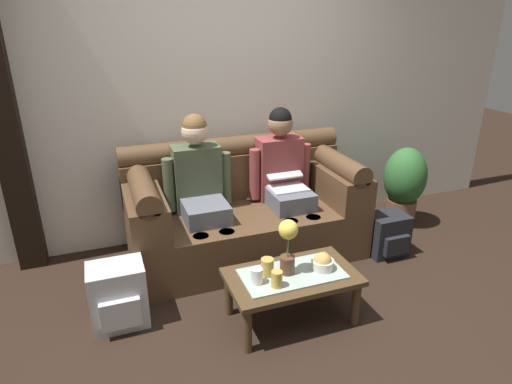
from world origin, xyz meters
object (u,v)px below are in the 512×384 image
object	(u,v)px
coffee_table	(292,281)
cup_near_right	(257,276)
person_left	(200,186)
snack_bowl	(323,263)
cup_near_left	(267,267)
couch	(243,211)
flower_vase	(288,242)
cup_far_center	(277,279)
potted_plant	(404,183)
person_right	(284,175)
backpack_right	(387,235)
backpack_left	(118,296)

from	to	relation	value
coffee_table	cup_near_right	xyz separation A→B (m)	(-0.26, -0.03, 0.11)
person_left	snack_bowl	world-z (taller)	person_left
cup_near_left	cup_near_right	distance (m)	0.12
couch	cup_near_right	bearing A→B (deg)	-104.17
flower_vase	cup_far_center	distance (m)	0.24
cup_near_right	potted_plant	size ratio (longest dim) A/B	0.13
person_right	cup_near_right	distance (m)	1.22
couch	cup_far_center	distance (m)	1.11
snack_bowl	cup_near_right	distance (m)	0.47
person_left	cup_far_center	xyz separation A→B (m)	(0.21, -1.10, -0.24)
flower_vase	cup_far_center	bearing A→B (deg)	-135.84
coffee_table	person_right	bearing A→B (deg)	69.88
flower_vase	backpack_right	xyz separation A→B (m)	(1.17, 0.50, -0.41)
cup_near_left	potted_plant	xyz separation A→B (m)	(1.77, 0.92, 0.01)
flower_vase	cup_near_left	size ratio (longest dim) A/B	3.27
cup_near_right	backpack_right	size ratio (longest dim) A/B	0.29
coffee_table	snack_bowl	distance (m)	0.24
couch	cup_near_right	world-z (taller)	couch
cup_near_right	backpack_left	distance (m)	0.93
flower_vase	potted_plant	bearing A→B (deg)	29.79
person_right	flower_vase	distance (m)	1.05
person_left	person_right	distance (m)	0.73
backpack_right	couch	bearing A→B (deg)	157.45
person_left	coffee_table	distance (m)	1.12
person_right	snack_bowl	bearing A→B (deg)	-98.56
snack_bowl	backpack_left	distance (m)	1.37
person_left	potted_plant	distance (m)	1.99
person_right	backpack_left	bearing A→B (deg)	-156.11
backpack_left	potted_plant	xyz separation A→B (m)	(2.70, 0.61, 0.21)
snack_bowl	cup_near_left	distance (m)	0.38
person_left	coffee_table	bearing A→B (deg)	-69.89
person_left	snack_bowl	distance (m)	1.19
snack_bowl	backpack_left	world-z (taller)	snack_bowl
couch	backpack_right	size ratio (longest dim) A/B	5.30
person_left	backpack_right	world-z (taller)	person_left
snack_bowl	coffee_table	bearing A→B (deg)	175.13
couch	snack_bowl	bearing A→B (deg)	-78.20
couch	backpack_left	xyz separation A→B (m)	(-1.09, -0.65, -0.16)
person_left	cup_near_right	bearing A→B (deg)	-84.07
snack_bowl	person_left	bearing A→B (deg)	119.63
cup_near_left	flower_vase	bearing A→B (deg)	-9.61
couch	flower_vase	xyz separation A→B (m)	(-0.03, -0.98, 0.21)
flower_vase	cup_near_right	xyz separation A→B (m)	(-0.23, -0.04, -0.17)
cup_near_left	snack_bowl	bearing A→B (deg)	-8.73
couch	snack_bowl	world-z (taller)	couch
person_left	backpack_right	size ratio (longest dim) A/B	3.37
coffee_table	cup_near_right	bearing A→B (deg)	-174.10
person_right	backpack_left	xyz separation A→B (m)	(-1.45, -0.64, -0.44)
person_right	coffee_table	distance (m)	1.11
couch	cup_far_center	world-z (taller)	couch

